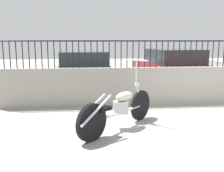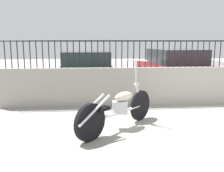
{
  "view_description": "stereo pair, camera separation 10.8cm",
  "coord_description": "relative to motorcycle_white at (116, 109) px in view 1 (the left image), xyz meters",
  "views": [
    {
      "loc": [
        -3.09,
        -4.08,
        1.7
      ],
      "look_at": [
        -2.57,
        1.42,
        0.7
      ],
      "focal_mm": 40.0,
      "sensor_mm": 36.0,
      "label": 1
    },
    {
      "loc": [
        -2.98,
        -4.08,
        1.7
      ],
      "look_at": [
        -2.57,
        1.42,
        0.7
      ],
      "focal_mm": 40.0,
      "sensor_mm": 36.0,
      "label": 2
    }
  ],
  "objects": [
    {
      "name": "low_wall",
      "position": [
        2.57,
        1.87,
        0.09
      ],
      "size": [
        10.82,
        0.18,
        1.01
      ],
      "color": "#9E998E",
      "rests_on": "ground_plane"
    },
    {
      "name": "fence_railing",
      "position": [
        2.57,
        1.87,
        1.06
      ],
      "size": [
        10.82,
        0.04,
        0.7
      ],
      "color": "black",
      "rests_on": "low_wall"
    },
    {
      "name": "car_red",
      "position": [
        2.65,
        4.66,
        0.28
      ],
      "size": [
        2.3,
        4.28,
        1.4
      ],
      "rotation": [
        0.0,
        0.0,
        1.69
      ],
      "color": "black",
      "rests_on": "ground_plane"
    },
    {
      "name": "car_green",
      "position": [
        -0.68,
        4.85,
        0.25
      ],
      "size": [
        2.0,
        4.33,
        1.33
      ],
      "rotation": [
        0.0,
        0.0,
        1.61
      ],
      "color": "black",
      "rests_on": "ground_plane"
    },
    {
      "name": "motorcycle_white",
      "position": [
        0.0,
        0.0,
        0.0
      ],
      "size": [
        1.61,
        1.61,
        1.33
      ],
      "rotation": [
        0.0,
        0.0,
        0.78
      ],
      "color": "black",
      "rests_on": "ground_plane"
    }
  ]
}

